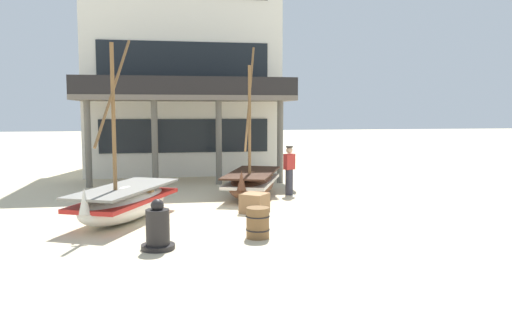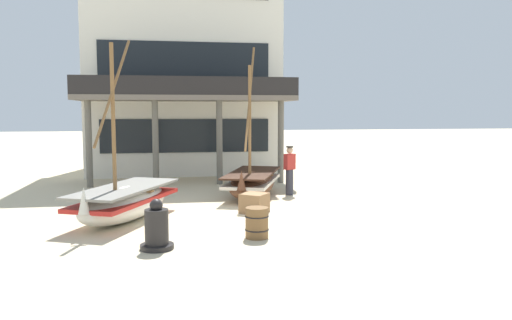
{
  "view_description": "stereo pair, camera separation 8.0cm",
  "coord_description": "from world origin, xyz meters",
  "px_view_note": "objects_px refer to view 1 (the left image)",
  "views": [
    {
      "loc": [
        -2.58,
        -13.81,
        2.88
      ],
      "look_at": [
        0.0,
        1.0,
        1.4
      ],
      "focal_mm": 35.12,
      "sensor_mm": 36.0,
      "label": 1
    },
    {
      "loc": [
        -2.5,
        -13.83,
        2.88
      ],
      "look_at": [
        0.0,
        1.0,
        1.4
      ],
      "focal_mm": 35.12,
      "sensor_mm": 36.0,
      "label": 2
    }
  ],
  "objects_px": {
    "wooden_barrel": "(258,223)",
    "harbor_building_main": "(182,66)",
    "fishing_boat_centre_large": "(252,183)",
    "fisherman_by_hull": "(289,171)",
    "capstan_winch": "(158,229)",
    "fishing_boat_near_left": "(125,201)",
    "cargo_crate": "(255,203)"
  },
  "relations": [
    {
      "from": "wooden_barrel",
      "to": "harbor_building_main",
      "type": "height_order",
      "value": "harbor_building_main"
    },
    {
      "from": "fishing_boat_centre_large",
      "to": "fisherman_by_hull",
      "type": "height_order",
      "value": "fishing_boat_centre_large"
    },
    {
      "from": "fisherman_by_hull",
      "to": "capstan_winch",
      "type": "height_order",
      "value": "fisherman_by_hull"
    },
    {
      "from": "capstan_winch",
      "to": "wooden_barrel",
      "type": "height_order",
      "value": "capstan_winch"
    },
    {
      "from": "fishing_boat_centre_large",
      "to": "wooden_barrel",
      "type": "xyz_separation_m",
      "value": [
        -0.77,
        -5.42,
        -0.13
      ]
    },
    {
      "from": "fishing_boat_near_left",
      "to": "wooden_barrel",
      "type": "height_order",
      "value": "fishing_boat_near_left"
    },
    {
      "from": "capstan_winch",
      "to": "wooden_barrel",
      "type": "distance_m",
      "value": 2.28
    },
    {
      "from": "capstan_winch",
      "to": "harbor_building_main",
      "type": "bearing_deg",
      "value": 86.28
    },
    {
      "from": "cargo_crate",
      "to": "harbor_building_main",
      "type": "relative_size",
      "value": 0.07
    },
    {
      "from": "fishing_boat_near_left",
      "to": "harbor_building_main",
      "type": "distance_m",
      "value": 12.65
    },
    {
      "from": "fishing_boat_centre_large",
      "to": "cargo_crate",
      "type": "height_order",
      "value": "fishing_boat_centre_large"
    },
    {
      "from": "cargo_crate",
      "to": "capstan_winch",
      "type": "bearing_deg",
      "value": -128.18
    },
    {
      "from": "capstan_winch",
      "to": "harbor_building_main",
      "type": "distance_m",
      "value": 15.36
    },
    {
      "from": "capstan_winch",
      "to": "wooden_barrel",
      "type": "relative_size",
      "value": 1.52
    },
    {
      "from": "fishing_boat_near_left",
      "to": "fisherman_by_hull",
      "type": "distance_m",
      "value": 6.12
    },
    {
      "from": "fishing_boat_centre_large",
      "to": "wooden_barrel",
      "type": "bearing_deg",
      "value": -98.05
    },
    {
      "from": "cargo_crate",
      "to": "wooden_barrel",
      "type": "bearing_deg",
      "value": -98.2
    },
    {
      "from": "wooden_barrel",
      "to": "capstan_winch",
      "type": "bearing_deg",
      "value": -166.09
    },
    {
      "from": "capstan_winch",
      "to": "cargo_crate",
      "type": "bearing_deg",
      "value": 51.82
    },
    {
      "from": "fishing_boat_centre_large",
      "to": "harbor_building_main",
      "type": "height_order",
      "value": "harbor_building_main"
    },
    {
      "from": "harbor_building_main",
      "to": "fisherman_by_hull",
      "type": "bearing_deg",
      "value": -68.39
    },
    {
      "from": "fishing_boat_near_left",
      "to": "fisherman_by_hull",
      "type": "relative_size",
      "value": 2.81
    },
    {
      "from": "harbor_building_main",
      "to": "fishing_boat_centre_large",
      "type": "bearing_deg",
      "value": -76.76
    },
    {
      "from": "fishing_boat_near_left",
      "to": "wooden_barrel",
      "type": "bearing_deg",
      "value": -37.7
    },
    {
      "from": "fishing_boat_centre_large",
      "to": "cargo_crate",
      "type": "bearing_deg",
      "value": -97.89
    },
    {
      "from": "fisherman_by_hull",
      "to": "wooden_barrel",
      "type": "relative_size",
      "value": 2.41
    },
    {
      "from": "fishing_boat_centre_large",
      "to": "capstan_winch",
      "type": "bearing_deg",
      "value": -116.53
    },
    {
      "from": "fishing_boat_near_left",
      "to": "fisherman_by_hull",
      "type": "height_order",
      "value": "fishing_boat_near_left"
    },
    {
      "from": "wooden_barrel",
      "to": "cargo_crate",
      "type": "xyz_separation_m",
      "value": [
        0.4,
        2.78,
        -0.07
      ]
    },
    {
      "from": "fishing_boat_near_left",
      "to": "cargo_crate",
      "type": "distance_m",
      "value": 3.55
    },
    {
      "from": "fishing_boat_centre_large",
      "to": "cargo_crate",
      "type": "relative_size",
      "value": 7.46
    },
    {
      "from": "fisherman_by_hull",
      "to": "wooden_barrel",
      "type": "height_order",
      "value": "fisherman_by_hull"
    }
  ]
}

